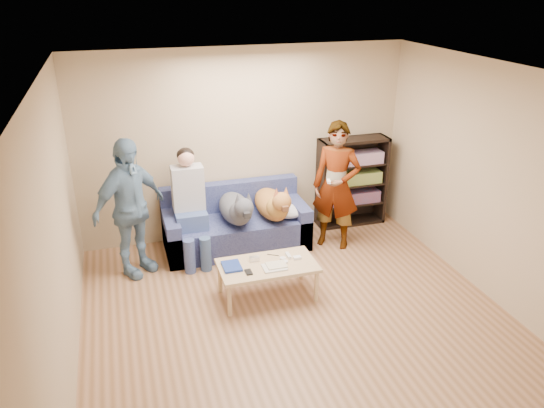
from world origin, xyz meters
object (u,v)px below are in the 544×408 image
object	(u,v)px
sofa	(235,226)
bookshelf	(351,180)
dog_gray	(237,209)
coffee_table	(267,268)
person_standing_right	(336,186)
notebook_blue	(232,266)
person_seated	(190,202)
dog_tan	(273,204)
person_standing_left	(130,208)
camera_silver	(254,259)

from	to	relation	value
sofa	bookshelf	world-z (taller)	bookshelf
bookshelf	sofa	bearing A→B (deg)	-172.60
dog_gray	coffee_table	distance (m)	1.18
person_standing_right	dog_gray	world-z (taller)	person_standing_right
notebook_blue	person_seated	xyz separation A→B (m)	(-0.27, 1.17, 0.34)
coffee_table	person_standing_right	bearing A→B (deg)	38.34
notebook_blue	dog_tan	xyz separation A→B (m)	(0.82, 1.09, 0.20)
coffee_table	person_seated	bearing A→B (deg)	118.78
sofa	bookshelf	bearing A→B (deg)	7.40
dog_tan	coffee_table	world-z (taller)	dog_tan
dog_gray	bookshelf	world-z (taller)	bookshelf
dog_gray	notebook_blue	bearing A→B (deg)	-106.41
dog_gray	dog_tan	size ratio (longest dim) A/B	1.07
person_standing_left	sofa	distance (m)	1.51
bookshelf	person_standing_left	bearing A→B (deg)	-169.69
person_seated	dog_tan	xyz separation A→B (m)	(1.08, -0.07, -0.14)
person_standing_right	person_seated	xyz separation A→B (m)	(-1.90, 0.24, -0.09)
person_seated	bookshelf	distance (m)	2.44
coffee_table	bookshelf	bearing A→B (deg)	42.20
person_standing_right	coffee_table	xyz separation A→B (m)	(-1.24, -0.98, -0.49)
camera_silver	dog_tan	size ratio (longest dim) A/B	0.09
dog_gray	person_seated	bearing A→B (deg)	173.27
person_standing_left	dog_gray	xyz separation A→B (m)	(1.33, 0.14, -0.23)
sofa	person_standing_left	bearing A→B (deg)	-165.90
dog_gray	dog_tan	bearing A→B (deg)	-0.18
notebook_blue	bookshelf	distance (m)	2.64
coffee_table	sofa	bearing A→B (deg)	92.62
bookshelf	person_standing_right	bearing A→B (deg)	-130.02
camera_silver	coffee_table	distance (m)	0.18
dog_gray	dog_tan	distance (m)	0.49
coffee_table	bookshelf	distance (m)	2.37
sofa	camera_silver	bearing A→B (deg)	-92.74
dog_tan	person_seated	bearing A→B (deg)	176.24
person_standing_right	camera_silver	size ratio (longest dim) A/B	15.65
sofa	dog_tan	size ratio (longest dim) A/B	1.64
person_standing_left	notebook_blue	xyz separation A→B (m)	(1.01, -0.95, -0.43)
notebook_blue	dog_gray	xyz separation A→B (m)	(0.32, 1.10, 0.20)
sofa	dog_gray	bearing A→B (deg)	-94.61
sofa	person_seated	xyz separation A→B (m)	(-0.61, -0.13, 0.49)
camera_silver	coffee_table	world-z (taller)	camera_silver
person_standing_right	dog_gray	bearing A→B (deg)	-151.59
camera_silver	sofa	distance (m)	1.23
dog_gray	camera_silver	bearing A→B (deg)	-92.38
coffee_table	dog_gray	bearing A→B (deg)	93.86
person_standing_right	sofa	bearing A→B (deg)	-159.99
camera_silver	sofa	size ratio (longest dim) A/B	0.06
person_seated	bookshelf	size ratio (longest dim) A/B	1.13
person_standing_right	person_standing_left	xyz separation A→B (m)	(-2.65, 0.03, 0.00)
sofa	coffee_table	distance (m)	1.35
camera_silver	coffee_table	size ratio (longest dim) A/B	0.10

